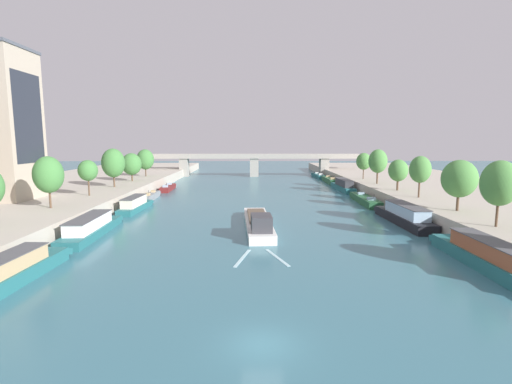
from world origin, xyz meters
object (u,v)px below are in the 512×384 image
moored_boat_right_midway (318,176)px  tree_right_midway (378,161)px  barge_midriver (258,222)px  tree_left_nearest (88,171)px  moored_boat_left_upstream (11,272)px  tree_right_past_mid (420,170)px  moored_boat_left_midway (91,227)px  moored_boat_right_upstream (330,180)px  moored_boat_left_near (135,205)px  moored_boat_right_lone (343,186)px  tree_left_second (145,159)px  tree_left_distant (132,164)px  tree_right_end_of_row (364,161)px  moored_boat_left_downstream (151,196)px  tree_right_far (500,183)px  tree_right_nearest (398,171)px  tree_left_by_lamp (48,175)px  tree_right_distant (459,179)px  moored_boat_right_far (404,215)px  moored_boat_right_second (365,200)px  bridge_far (254,162)px  moored_boat_left_far (168,188)px  moored_boat_right_end (485,255)px  tree_left_midway (113,163)px

moored_boat_right_midway → tree_right_midway: size_ratio=1.68×
barge_midriver → tree_left_nearest: (-29.27, 14.62, 5.98)m
moored_boat_left_upstream → tree_right_past_mid: bearing=33.4°
moored_boat_left_midway → moored_boat_right_upstream: size_ratio=1.11×
tree_left_nearest → moored_boat_left_near: bearing=-5.6°
moored_boat_right_lone → moored_boat_right_midway: 33.09m
moored_boat_left_upstream → tree_right_midway: (48.03, 52.18, 6.41)m
tree_left_second → moored_boat_right_upstream: bearing=7.8°
moored_boat_left_midway → moored_boat_left_near: moored_boat_left_midway is taller
barge_midriver → tree_left_distant: (-29.20, 38.14, 5.62)m
tree_right_end_of_row → tree_right_midway: bearing=-89.5°
moored_boat_left_near → moored_boat_left_downstream: bearing=92.7°
moored_boat_left_near → tree_left_distant: 26.20m
tree_left_nearest → tree_right_far: tree_right_far is taller
barge_midriver → tree_left_second: 58.44m
moored_boat_right_midway → moored_boat_left_downstream: bearing=-132.9°
moored_boat_right_upstream → tree_right_nearest: size_ratio=2.45×
moored_boat_left_upstream → moored_boat_right_upstream: moored_boat_left_upstream is taller
tree_left_by_lamp → tree_right_distant: (56.81, -2.68, -0.35)m
moored_boat_left_downstream → tree_right_midway: bearing=6.5°
moored_boat_right_far → tree_right_nearest: bearing=72.2°
moored_boat_right_second → moored_boat_right_midway: bearing=90.1°
tree_right_midway → bridge_far: size_ratio=0.11×
tree_left_by_lamp → barge_midriver: bearing=-4.8°
moored_boat_left_far → moored_boat_right_second: 46.66m
moored_boat_left_midway → moored_boat_right_far: moored_boat_right_far is taller
moored_boat_left_midway → tree_right_distant: bearing=3.9°
moored_boat_right_second → tree_left_by_lamp: bearing=-159.7°
moored_boat_left_far → moored_boat_right_upstream: bearing=21.0°
tree_right_past_mid → bridge_far: 69.56m
moored_boat_left_upstream → tree_left_by_lamp: (-8.39, 22.51, 6.17)m
tree_right_distant → bridge_far: tree_right_distant is taller
moored_boat_left_downstream → moored_boat_right_lone: size_ratio=0.69×
moored_boat_right_end → tree_left_second: 83.63m
barge_midriver → tree_left_midway: 40.37m
moored_boat_left_midway → moored_boat_right_upstream: bearing=54.7°
moored_boat_right_second → tree_right_nearest: 8.36m
moored_boat_left_far → tree_right_end_of_row: (48.18, 1.73, 6.29)m
moored_boat_left_far → moored_boat_right_second: bearing=-24.6°
moored_boat_right_second → bridge_far: size_ratio=0.22×
moored_boat_left_upstream → tree_right_distant: 52.64m
moored_boat_left_midway → tree_right_past_mid: size_ratio=2.30×
moored_boat_left_downstream → tree_left_distant: bearing=122.9°
moored_boat_right_far → tree_right_past_mid: (5.92, 8.94, 6.01)m
moored_boat_left_near → moored_boat_right_end: bearing=-35.0°
tree_left_by_lamp → tree_right_end_of_row: (56.33, 39.90, -0.37)m
moored_boat_right_midway → tree_right_nearest: 52.13m
tree_right_far → tree_right_distant: 9.64m
moored_boat_right_far → tree_left_midway: tree_left_midway is taller
tree_left_distant → moored_boat_right_midway: bearing=34.5°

